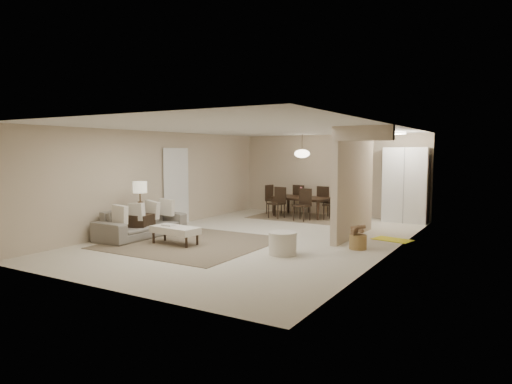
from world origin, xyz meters
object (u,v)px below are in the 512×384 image
Objects in this scene: ottoman_bench at (175,230)px; round_pouf at (283,243)px; dining_table at (302,207)px; sofa at (142,223)px; wicker_basket at (358,242)px; side_table at (141,226)px; pantry_cabinet at (406,185)px.

round_pouf is (2.41, 0.32, -0.09)m from ottoman_bench.
dining_table is at bearing 110.76° from round_pouf.
sofa is 4.94m from wicker_basket.
round_pouf is at bearing -61.68° from dining_table.
ottoman_bench is at bearing -89.04° from dining_table.
pantry_cabinet is at bearing 49.02° from side_table.
round_pouf is (3.68, 0.02, -0.11)m from sofa.
dining_table is (1.86, 4.83, -0.02)m from sofa.
side_table is at bearing -130.98° from pantry_cabinet.
dining_table reaches higher than round_pouf.
round_pouf is at bearing 13.13° from ottoman_bench.
sofa reaches higher than wicker_basket.
ottoman_bench is 5.16m from dining_table.
round_pouf is 0.32× the size of dining_table.
side_table is at bearing -164.44° from wicker_basket.
sofa is at bearing -165.52° from wicker_basket.
pantry_cabinet is 1.22× the size of dining_table.
pantry_cabinet is at bearing -42.30° from sofa.
pantry_cabinet is 3.90× the size of side_table.
dining_table is at bearing -169.24° from pantry_cabinet.
ottoman_bench reaches higher than wicker_basket.
dining_table is at bearing 88.97° from ottoman_bench.
wicker_basket is at bearing -43.31° from dining_table.
side_table is at bearing -149.53° from sofa.
sofa is at bearing 121.06° from side_table.
side_table reaches higher than wicker_basket.
wicker_basket is at bearing 29.15° from ottoman_bench.
sofa is at bearing -131.71° from pantry_cabinet.
sofa is 4.17× the size of side_table.
side_table is (0.05, -0.08, -0.06)m from sofa.
ottoman_bench is (-3.53, -5.68, -0.74)m from pantry_cabinet.
side_table is (-4.75, -5.47, -0.78)m from pantry_cabinet.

